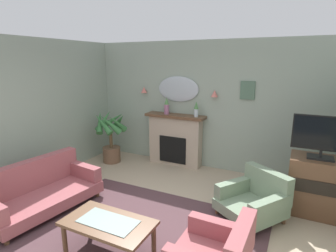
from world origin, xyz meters
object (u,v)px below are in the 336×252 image
mantel_vase_centre (167,106)px  tv_cabinet (316,186)px  mantel_vase_right (196,109)px  wall_sconce_right (215,94)px  wall_mirror (178,89)px  framed_picture (248,90)px  armchair_in_corner (255,199)px  potted_plant_corner_palm (110,135)px  fireplace (175,140)px  floral_couch (40,190)px  tv_flatscreen (323,136)px  wall_sconce_left (144,90)px  coffee_table (108,226)px

mantel_vase_centre → tv_cabinet: mantel_vase_centre is taller
mantel_vase_right → wall_sconce_right: (0.35, 0.12, 0.32)m
mantel_vase_centre → wall_mirror: size_ratio=0.39×
wall_sconce_right → framed_picture: framed_picture is taller
armchair_in_corner → potted_plant_corner_palm: 3.54m
fireplace → floral_couch: (-1.11, -2.72, -0.25)m
mantel_vase_right → floral_couch: 3.30m
fireplace → wall_mirror: size_ratio=1.42×
fireplace → tv_flatscreen: bearing=-18.3°
tv_flatscreen → tv_cabinet: bearing=90.0°
mantel_vase_centre → tv_flatscreen: size_ratio=0.45×
mantel_vase_centre → armchair_in_corner: size_ratio=0.33×
framed_picture → floral_couch: size_ratio=0.20×
mantel_vase_right → tv_flatscreen: bearing=-21.3°
fireplace → wall_sconce_right: bearing=6.2°
wall_sconce_left → wall_sconce_right: (1.70, 0.00, 0.00)m
floral_couch → armchair_in_corner: floral_couch is taller
wall_sconce_left → tv_flatscreen: bearing=-15.6°
mantel_vase_centre → mantel_vase_right: size_ratio=1.14×
tv_flatscreen → floral_couch: bearing=-155.4°
mantel_vase_centre → framed_picture: bearing=6.0°
tv_flatscreen → potted_plant_corner_palm: size_ratio=0.69×
wall_sconce_left → potted_plant_corner_palm: (-0.55, -0.63, -1.00)m
wall_mirror → floral_couch: bearing=-111.1°
wall_sconce_left → mantel_vase_centre: bearing=-10.5°
armchair_in_corner → fireplace: bearing=144.0°
potted_plant_corner_palm → tv_cabinet: bearing=-5.1°
coffee_table → potted_plant_corner_palm: size_ratio=0.90×
potted_plant_corner_palm → wall_sconce_right: bearing=15.6°
mantel_vase_right → tv_flatscreen: tv_flatscreen is taller
armchair_in_corner → mantel_vase_centre: bearing=147.0°
wall_sconce_left → armchair_in_corner: (2.85, -1.55, -1.35)m
wall_sconce_left → coffee_table: size_ratio=0.13×
mantel_vase_centre → wall_sconce_left: 0.73m
mantel_vase_right → potted_plant_corner_palm: mantel_vase_right is taller
tv_flatscreen → potted_plant_corner_palm: bearing=174.6°
framed_picture → tv_flatscreen: bearing=-39.5°
mantel_vase_centre → wall_sconce_right: wall_sconce_right is taller
tv_cabinet → potted_plant_corner_palm: bearing=174.9°
tv_cabinet → tv_flatscreen: 0.80m
mantel_vase_centre → coffee_table: mantel_vase_centre is taller
wall_sconce_left → floral_couch: wall_sconce_left is taller
tv_flatscreen → armchair_in_corner: bearing=-147.0°
fireplace → mantel_vase_right: bearing=-3.2°
framed_picture → tv_cabinet: (1.31, -1.06, -1.30)m
wall_mirror → wall_sconce_right: wall_mirror is taller
floral_couch → armchair_in_corner: 3.36m
mantel_vase_centre → potted_plant_corner_palm: mantel_vase_centre is taller
coffee_table → tv_flatscreen: (2.27, 2.15, 0.86)m
fireplace → potted_plant_corner_palm: size_ratio=1.11×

